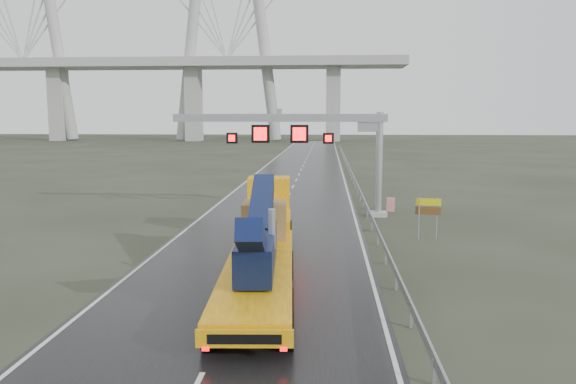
# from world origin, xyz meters

# --- Properties ---
(ground) EXTENTS (400.00, 400.00, 0.00)m
(ground) POSITION_xyz_m (0.00, 0.00, 0.00)
(ground) COLOR #2B2E20
(ground) RESTS_ON ground
(road) EXTENTS (11.00, 200.00, 0.02)m
(road) POSITION_xyz_m (0.00, 40.00, 0.01)
(road) COLOR black
(road) RESTS_ON ground
(guardrail) EXTENTS (0.20, 140.00, 1.40)m
(guardrail) POSITION_xyz_m (6.10, 30.00, 0.70)
(guardrail) COLOR gray
(guardrail) RESTS_ON ground
(sign_gantry) EXTENTS (14.90, 1.20, 7.42)m
(sign_gantry) POSITION_xyz_m (2.10, 17.99, 5.61)
(sign_gantry) COLOR #A3A39F
(sign_gantry) RESTS_ON ground
(heavy_haul_truck) EXTENTS (3.68, 17.99, 4.20)m
(heavy_haul_truck) POSITION_xyz_m (0.43, 4.21, 1.63)
(heavy_haul_truck) COLOR yellow
(heavy_haul_truck) RESTS_ON ground
(exit_sign_pair) EXTENTS (1.37, 0.35, 2.38)m
(exit_sign_pair) POSITION_xyz_m (9.00, 10.62, 1.67)
(exit_sign_pair) COLOR #9FA1A7
(exit_sign_pair) RESTS_ON ground
(striped_barrier) EXTENTS (0.63, 0.39, 1.01)m
(striped_barrier) POSITION_xyz_m (8.00, 20.00, 0.50)
(striped_barrier) COLOR red
(striped_barrier) RESTS_ON ground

